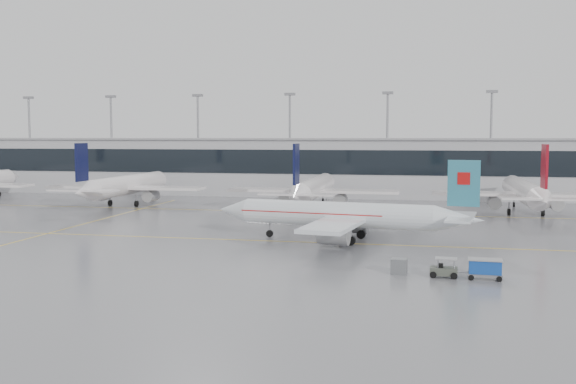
% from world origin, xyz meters
% --- Properties ---
extents(ground, '(320.00, 320.00, 0.00)m').
position_xyz_m(ground, '(0.00, 0.00, 0.00)').
color(ground, gray).
rests_on(ground, ground).
extents(taxi_line_main, '(120.00, 0.25, 0.01)m').
position_xyz_m(taxi_line_main, '(0.00, 0.00, 0.01)').
color(taxi_line_main, yellow).
rests_on(taxi_line_main, ground).
extents(taxi_line_north, '(120.00, 0.25, 0.01)m').
position_xyz_m(taxi_line_north, '(0.00, 30.00, 0.01)').
color(taxi_line_north, yellow).
rests_on(taxi_line_north, ground).
extents(taxi_line_cross, '(0.25, 60.00, 0.01)m').
position_xyz_m(taxi_line_cross, '(-30.00, 15.00, 0.01)').
color(taxi_line_cross, yellow).
rests_on(taxi_line_cross, ground).
extents(terminal, '(180.00, 15.00, 12.00)m').
position_xyz_m(terminal, '(0.00, 62.00, 6.00)').
color(terminal, '#AAAAAE').
rests_on(terminal, ground).
extents(terminal_glass, '(180.00, 0.20, 5.00)m').
position_xyz_m(terminal_glass, '(0.00, 54.45, 7.50)').
color(terminal_glass, black).
rests_on(terminal_glass, ground).
extents(terminal_roof, '(182.00, 16.00, 0.40)m').
position_xyz_m(terminal_roof, '(0.00, 62.00, 12.20)').
color(terminal_roof, gray).
rests_on(terminal_roof, ground).
extents(light_masts, '(156.40, 1.00, 22.60)m').
position_xyz_m(light_masts, '(0.00, 68.00, 13.34)').
color(light_masts, gray).
rests_on(light_masts, ground).
extents(air_canada_jet, '(33.30, 26.03, 10.11)m').
position_xyz_m(air_canada_jet, '(9.46, 1.52, 3.16)').
color(air_canada_jet, silver).
rests_on(air_canada_jet, ground).
extents(parked_jet_b, '(29.64, 36.96, 11.72)m').
position_xyz_m(parked_jet_b, '(-35.00, 33.69, 3.71)').
color(parked_jet_b, white).
rests_on(parked_jet_b, ground).
extents(parked_jet_c, '(29.64, 36.96, 11.72)m').
position_xyz_m(parked_jet_c, '(-0.00, 33.69, 3.71)').
color(parked_jet_c, white).
rests_on(parked_jet_c, ground).
extents(parked_jet_d, '(29.64, 36.96, 11.72)m').
position_xyz_m(parked_jet_d, '(35.00, 33.69, 3.71)').
color(parked_jet_d, white).
rests_on(parked_jet_d, ground).
extents(baggage_tug, '(3.70, 1.64, 1.78)m').
position_xyz_m(baggage_tug, '(20.32, -16.56, 0.63)').
color(baggage_tug, '#444940').
rests_on(baggage_tug, ground).
extents(baggage_cart, '(3.06, 1.80, 1.84)m').
position_xyz_m(baggage_cart, '(23.92, -16.72, 1.08)').
color(baggage_cart, gray).
rests_on(baggage_cart, ground).
extents(gse_unit, '(1.55, 1.46, 1.44)m').
position_xyz_m(gse_unit, '(16.29, -15.94, 0.72)').
color(gse_unit, slate).
rests_on(gse_unit, ground).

